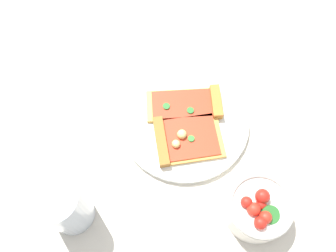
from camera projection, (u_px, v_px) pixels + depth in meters
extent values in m
plane|color=beige|center=(183.00, 124.00, 0.74)|extent=(2.40, 2.40, 0.00)
cylinder|color=silver|center=(185.00, 120.00, 0.73)|extent=(0.27, 0.27, 0.01)
cube|color=gold|center=(189.00, 138.00, 0.70)|extent=(0.16, 0.15, 0.01)
cube|color=#A36B2D|center=(161.00, 142.00, 0.70)|extent=(0.06, 0.10, 0.02)
cube|color=red|center=(189.00, 137.00, 0.70)|extent=(0.14, 0.13, 0.00)
sphere|color=#F2D87F|center=(182.00, 134.00, 0.70)|extent=(0.02, 0.02, 0.02)
sphere|color=#F2D87F|center=(174.00, 144.00, 0.69)|extent=(0.02, 0.02, 0.02)
cylinder|color=#388433|center=(191.00, 139.00, 0.70)|extent=(0.01, 0.01, 0.00)
cube|color=#E5B256|center=(184.00, 105.00, 0.74)|extent=(0.17, 0.12, 0.01)
cube|color=#B77A33|center=(216.00, 102.00, 0.73)|extent=(0.04, 0.07, 0.02)
cube|color=red|center=(184.00, 104.00, 0.73)|extent=(0.15, 0.11, 0.00)
cylinder|color=#2D722D|center=(190.00, 110.00, 0.72)|extent=(0.01, 0.01, 0.00)
cylinder|color=#2D722D|center=(166.00, 106.00, 0.72)|extent=(0.01, 0.01, 0.00)
cylinder|color=white|center=(257.00, 209.00, 0.64)|extent=(0.12, 0.12, 0.06)
torus|color=white|center=(261.00, 205.00, 0.61)|extent=(0.12, 0.12, 0.01)
sphere|color=red|center=(265.00, 217.00, 0.60)|extent=(0.02, 0.02, 0.02)
sphere|color=red|center=(254.00, 209.00, 0.60)|extent=(0.02, 0.02, 0.02)
sphere|color=red|center=(260.00, 223.00, 0.59)|extent=(0.02, 0.02, 0.02)
sphere|color=red|center=(263.00, 196.00, 0.61)|extent=(0.03, 0.03, 0.03)
sphere|color=red|center=(261.00, 204.00, 0.61)|extent=(0.02, 0.02, 0.02)
sphere|color=red|center=(246.00, 202.00, 0.61)|extent=(0.02, 0.02, 0.02)
cylinder|color=#2D722D|center=(271.00, 215.00, 0.60)|extent=(0.05, 0.04, 0.01)
cylinder|color=silver|center=(64.00, 207.00, 0.60)|extent=(0.08, 0.08, 0.14)
cylinder|color=black|center=(67.00, 208.00, 0.61)|extent=(0.07, 0.07, 0.10)
cube|color=white|center=(160.00, 15.00, 0.85)|extent=(0.16, 0.14, 0.00)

